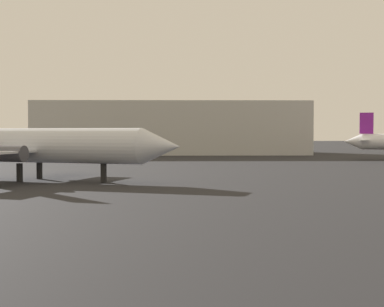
# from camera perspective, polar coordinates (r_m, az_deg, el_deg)

# --- Properties ---
(airplane_on_taxiway) EXTENTS (30.03, 20.94, 11.03)m
(airplane_on_taxiway) POSITION_cam_1_polar(r_m,az_deg,el_deg) (59.17, -15.58, 0.80)
(airplane_on_taxiway) COLOR silver
(airplane_on_taxiway) RESTS_ON ground_plane
(terminal_building) EXTENTS (60.18, 23.77, 11.68)m
(terminal_building) POSITION_cam_1_polar(r_m,az_deg,el_deg) (129.15, -2.02, 2.60)
(terminal_building) COLOR #B7B7B2
(terminal_building) RESTS_ON ground_plane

